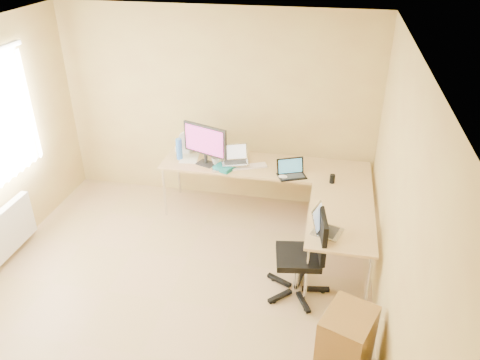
% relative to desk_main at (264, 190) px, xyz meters
% --- Properties ---
extents(floor, '(4.50, 4.50, 0.00)m').
position_rel_desk_main_xyz_m(floor, '(-0.72, -1.85, -0.36)').
color(floor, tan).
rests_on(floor, ground).
extents(ceiling, '(4.50, 4.50, 0.00)m').
position_rel_desk_main_xyz_m(ceiling, '(-0.72, -1.85, 2.24)').
color(ceiling, white).
rests_on(ceiling, ground).
extents(wall_back, '(4.50, 0.00, 4.50)m').
position_rel_desk_main_xyz_m(wall_back, '(-0.72, 0.40, 0.93)').
color(wall_back, tan).
rests_on(wall_back, ground).
extents(wall_right, '(0.00, 4.50, 4.50)m').
position_rel_desk_main_xyz_m(wall_right, '(1.38, -1.85, 0.93)').
color(wall_right, tan).
rests_on(wall_right, ground).
extents(desk_main, '(2.65, 0.70, 0.73)m').
position_rel_desk_main_xyz_m(desk_main, '(0.00, 0.00, 0.00)').
color(desk_main, tan).
rests_on(desk_main, ground).
extents(desk_return, '(0.70, 1.30, 0.73)m').
position_rel_desk_main_xyz_m(desk_return, '(0.98, -1.00, 0.00)').
color(desk_return, tan).
rests_on(desk_return, ground).
extents(monitor, '(0.66, 0.41, 0.54)m').
position_rel_desk_main_xyz_m(monitor, '(-0.75, -0.12, 0.63)').
color(monitor, black).
rests_on(monitor, desk_main).
extents(book_stack, '(0.32, 0.37, 0.05)m').
position_rel_desk_main_xyz_m(book_stack, '(-0.46, -0.17, 0.39)').
color(book_stack, '#126564').
rests_on(book_stack, desk_main).
extents(laptop_center, '(0.41, 0.36, 0.22)m').
position_rel_desk_main_xyz_m(laptop_center, '(-0.37, -0.11, 0.53)').
color(laptop_center, silver).
rests_on(laptop_center, desk_main).
extents(laptop_black, '(0.41, 0.36, 0.21)m').
position_rel_desk_main_xyz_m(laptop_black, '(0.37, -0.24, 0.47)').
color(laptop_black, black).
rests_on(laptop_black, desk_main).
extents(keyboard, '(0.46, 0.30, 0.02)m').
position_rel_desk_main_xyz_m(keyboard, '(-0.19, -0.10, 0.38)').
color(keyboard, white).
rests_on(keyboard, desk_main).
extents(mouse, '(0.11, 0.07, 0.04)m').
position_rel_desk_main_xyz_m(mouse, '(0.26, -0.30, 0.38)').
color(mouse, white).
rests_on(mouse, desk_main).
extents(mug, '(0.13, 0.13, 0.10)m').
position_rel_desk_main_xyz_m(mug, '(-0.62, -0.11, 0.41)').
color(mug, white).
rests_on(mug, desk_main).
extents(cd_stack, '(0.14, 0.14, 0.03)m').
position_rel_desk_main_xyz_m(cd_stack, '(-0.58, -0.28, 0.38)').
color(cd_stack, silver).
rests_on(cd_stack, desk_main).
extents(water_bottle, '(0.09, 0.09, 0.28)m').
position_rel_desk_main_xyz_m(water_bottle, '(-1.13, -0.04, 0.51)').
color(water_bottle, '#3675D8').
rests_on(water_bottle, desk_main).
extents(papers, '(0.27, 0.35, 0.01)m').
position_rel_desk_main_xyz_m(papers, '(-1.01, 0.00, 0.37)').
color(papers, white).
rests_on(papers, desk_main).
extents(white_box, '(0.25, 0.20, 0.08)m').
position_rel_desk_main_xyz_m(white_box, '(-1.13, 0.20, 0.41)').
color(white_box, silver).
rests_on(white_box, desk_main).
extents(desk_fan, '(0.26, 0.26, 0.27)m').
position_rel_desk_main_xyz_m(desk_fan, '(-1.09, 0.20, 0.50)').
color(desk_fan, silver).
rests_on(desk_fan, desk_main).
extents(black_cup, '(0.07, 0.07, 0.11)m').
position_rel_desk_main_xyz_m(black_cup, '(0.85, -0.30, 0.42)').
color(black_cup, black).
rests_on(black_cup, desk_main).
extents(laptop_return, '(0.39, 0.34, 0.22)m').
position_rel_desk_main_xyz_m(laptop_return, '(0.84, -1.34, 0.47)').
color(laptop_return, '#A6A9B9').
rests_on(laptop_return, desk_return).
extents(office_chair, '(0.66, 0.66, 0.97)m').
position_rel_desk_main_xyz_m(office_chair, '(0.57, -1.45, 0.14)').
color(office_chair, black).
rests_on(office_chair, ground).
extents(cabinet, '(0.52, 0.57, 0.64)m').
position_rel_desk_main_xyz_m(cabinet, '(1.07, -2.40, -0.01)').
color(cabinet, brown).
rests_on(cabinet, ground).
extents(radiator, '(0.09, 0.80, 0.55)m').
position_rel_desk_main_xyz_m(radiator, '(-2.75, -1.45, -0.02)').
color(radiator, white).
rests_on(radiator, ground).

